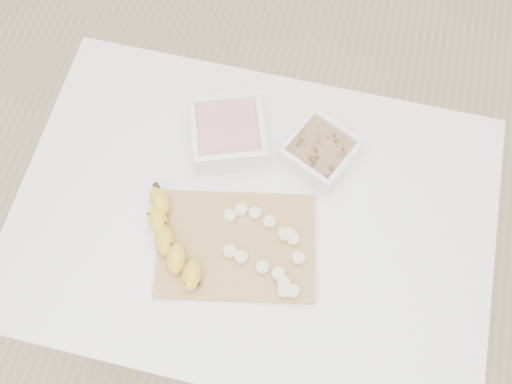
% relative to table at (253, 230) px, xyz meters
% --- Properties ---
extents(ground, '(3.50, 3.50, 0.00)m').
position_rel_table_xyz_m(ground, '(0.00, 0.00, -0.65)').
color(ground, '#C6AD89').
rests_on(ground, ground).
extents(table, '(1.00, 0.70, 0.75)m').
position_rel_table_xyz_m(table, '(0.00, 0.00, 0.00)').
color(table, white).
rests_on(table, ground).
extents(bowl_yogurt, '(0.20, 0.20, 0.07)m').
position_rel_table_xyz_m(bowl_yogurt, '(-0.09, 0.16, 0.13)').
color(bowl_yogurt, white).
rests_on(bowl_yogurt, table).
extents(bowl_granola, '(0.17, 0.17, 0.06)m').
position_rel_table_xyz_m(bowl_granola, '(0.11, 0.16, 0.13)').
color(bowl_granola, white).
rests_on(bowl_granola, table).
extents(cutting_board, '(0.36, 0.28, 0.01)m').
position_rel_table_xyz_m(cutting_board, '(-0.02, -0.07, 0.10)').
color(cutting_board, tan).
rests_on(cutting_board, table).
extents(banana, '(0.15, 0.23, 0.04)m').
position_rel_table_xyz_m(banana, '(-0.14, -0.10, 0.13)').
color(banana, gold).
rests_on(banana, cutting_board).
extents(banana_slices, '(0.18, 0.17, 0.02)m').
position_rel_table_xyz_m(banana_slices, '(0.05, -0.07, 0.12)').
color(banana_slices, beige).
rests_on(banana_slices, cutting_board).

